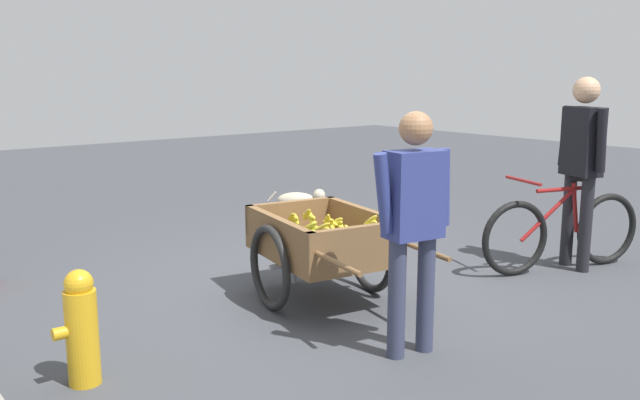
{
  "coord_description": "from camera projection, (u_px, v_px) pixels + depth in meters",
  "views": [
    {
      "loc": [
        -4.13,
        3.31,
        1.74
      ],
      "look_at": [
        -0.11,
        0.07,
        0.75
      ],
      "focal_mm": 37.73,
      "sensor_mm": 36.0,
      "label": 1
    }
  ],
  "objects": [
    {
      "name": "vendor_person",
      "position": [
        414.0,
        214.0,
        4.05
      ],
      "size": [
        0.26,
        0.56,
        1.51
      ],
      "color": "#333851",
      "rests_on": "ground"
    },
    {
      "name": "fire_hydrant",
      "position": [
        81.0,
        328.0,
        3.75
      ],
      "size": [
        0.25,
        0.25,
        0.67
      ],
      "color": "gold",
      "rests_on": "ground"
    },
    {
      "name": "cyclist_person",
      "position": [
        582.0,
        155.0,
        5.86
      ],
      "size": [
        0.5,
        0.3,
        1.7
      ],
      "color": "black",
      "rests_on": "ground"
    },
    {
      "name": "dog",
      "position": [
        299.0,
        200.0,
        7.81
      ],
      "size": [
        0.47,
        0.54,
        0.4
      ],
      "color": "beige",
      "rests_on": "ground"
    },
    {
      "name": "fruit_cart",
      "position": [
        323.0,
        245.0,
        5.12
      ],
      "size": [
        1.76,
        1.07,
        0.73
      ],
      "color": "brown",
      "rests_on": "ground"
    },
    {
      "name": "bicycle",
      "position": [
        562.0,
        231.0,
        5.93
      ],
      "size": [
        0.66,
        1.59,
        0.85
      ],
      "color": "black",
      "rests_on": "ground"
    },
    {
      "name": "ground_plane",
      "position": [
        319.0,
        286.0,
        5.53
      ],
      "size": [
        24.0,
        24.0,
        0.0
      ],
      "primitive_type": "plane",
      "color": "#3D3F44"
    }
  ]
}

